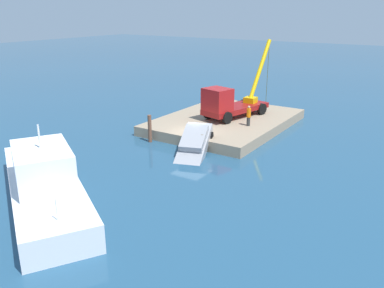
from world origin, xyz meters
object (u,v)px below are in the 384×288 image
at_px(salvaged_car, 194,144).
at_px(moored_yacht, 41,179).
at_px(dock_worker, 249,116).
at_px(crane_truck, 230,102).

bearing_deg(salvaged_car, moored_yacht, -22.80).
relative_size(salvaged_car, moored_yacht, 0.33).
bearing_deg(moored_yacht, dock_worker, 161.42).
bearing_deg(crane_truck, moored_yacht, -9.52).
bearing_deg(crane_truck, salvaged_car, 9.22).
height_order(crane_truck, dock_worker, crane_truck).
bearing_deg(salvaged_car, crane_truck, -170.78).
bearing_deg(dock_worker, moored_yacht, -18.58).
bearing_deg(dock_worker, salvaged_car, -11.45).
xyz_separation_m(crane_truck, dock_worker, (1.30, 2.45, -0.54)).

